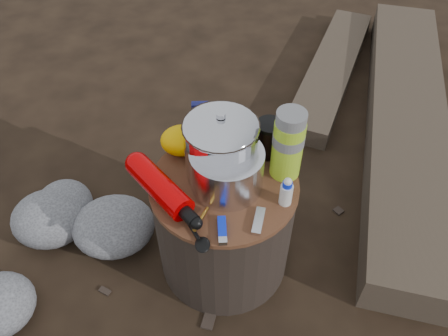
{
  "coord_description": "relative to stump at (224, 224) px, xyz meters",
  "views": [
    {
      "loc": [
        -0.06,
        -0.91,
        1.44
      ],
      "look_at": [
        0.0,
        0.0,
        0.48
      ],
      "focal_mm": 36.52,
      "sensor_mm": 36.0,
      "label": 1
    }
  ],
  "objects": [
    {
      "name": "log_main",
      "position": [
        0.88,
        0.63,
        -0.13
      ],
      "size": [
        0.9,
        1.9,
        0.16
      ],
      "primitive_type": "cube",
      "rotation": [
        0.0,
        0.0,
        -0.32
      ],
      "color": "#3E3328",
      "rests_on": "ground"
    },
    {
      "name": "log_small",
      "position": [
        0.65,
        1.09,
        -0.16
      ],
      "size": [
        0.69,
        1.12,
        0.1
      ],
      "primitive_type": "cube",
      "rotation": [
        0.0,
        0.0,
        -0.45
      ],
      "color": "#3E3328",
      "rests_on": "ground"
    },
    {
      "name": "spork",
      "position": [
        -0.11,
        -0.15,
        0.21
      ],
      "size": [
        0.1,
        0.16,
        0.01
      ],
      "primitive_type": null,
      "rotation": [
        0.0,
        0.0,
        0.45
      ],
      "color": "black",
      "rests_on": "stump"
    },
    {
      "name": "camping_pot",
      "position": [
        -0.01,
        0.05,
        0.32
      ],
      "size": [
        0.22,
        0.22,
        0.22
      ],
      "primitive_type": "cylinder",
      "color": "silver",
      "rests_on": "stump"
    },
    {
      "name": "stuff_sack",
      "position": [
        -0.12,
        0.15,
        0.25
      ],
      "size": [
        0.14,
        0.11,
        0.09
      ],
      "primitive_type": "ellipsoid",
      "color": "#F0AF00",
      "rests_on": "stump"
    },
    {
      "name": "fuel_bottle",
      "position": [
        -0.19,
        -0.03,
        0.24
      ],
      "size": [
        0.24,
        0.29,
        0.07
      ],
      "primitive_type": null,
      "rotation": [
        0.0,
        0.0,
        0.63
      ],
      "color": "#C90002",
      "rests_on": "stump"
    },
    {
      "name": "thermos",
      "position": [
        0.19,
        0.03,
        0.32
      ],
      "size": [
        0.09,
        0.09,
        0.23
      ],
      "primitive_type": "cylinder",
      "color": "#A0CD24",
      "rests_on": "stump"
    },
    {
      "name": "multitool",
      "position": [
        0.09,
        -0.15,
        0.21
      ],
      "size": [
        0.05,
        0.1,
        0.01
      ],
      "primitive_type": "cube",
      "rotation": [
        0.0,
        0.0,
        -0.29
      ],
      "color": "silver",
      "rests_on": "stump"
    },
    {
      "name": "travel_mug",
      "position": [
        0.15,
        0.12,
        0.27
      ],
      "size": [
        0.08,
        0.08,
        0.12
      ],
      "primitive_type": "cylinder",
      "color": "black",
      "rests_on": "stump"
    },
    {
      "name": "stump",
      "position": [
        0.0,
        0.0,
        0.0
      ],
      "size": [
        0.45,
        0.45,
        0.41
      ],
      "primitive_type": "cylinder",
      "color": "black",
      "rests_on": "ground"
    },
    {
      "name": "squeeze_bottle",
      "position": [
        0.17,
        -0.09,
        0.25
      ],
      "size": [
        0.04,
        0.04,
        0.09
      ],
      "primitive_type": "cylinder",
      "color": "silver",
      "rests_on": "stump"
    },
    {
      "name": "food_pouch",
      "position": [
        -0.03,
        0.19,
        0.28
      ],
      "size": [
        0.12,
        0.03,
        0.15
      ],
      "primitive_type": "cube",
      "rotation": [
        0.0,
        0.0,
        -0.04
      ],
      "color": "#0F1252",
      "rests_on": "stump"
    },
    {
      "name": "foil_windscreen",
      "position": [
        0.01,
        -0.01,
        0.27
      ],
      "size": [
        0.21,
        0.21,
        0.13
      ],
      "primitive_type": "cylinder",
      "color": "silver",
      "rests_on": "stump"
    },
    {
      "name": "ground",
      "position": [
        0.0,
        0.0,
        -0.21
      ],
      "size": [
        60.0,
        60.0,
        0.0
      ],
      "primitive_type": "plane",
      "color": "black",
      "rests_on": "ground"
    },
    {
      "name": "rock_ring",
      "position": [
        -0.57,
        -0.14,
        -0.12
      ],
      "size": [
        0.43,
        0.93,
        0.18
      ],
      "primitive_type": null,
      "color": "slate",
      "rests_on": "ground"
    },
    {
      "name": "lighter",
      "position": [
        -0.02,
        -0.17,
        0.22
      ],
      "size": [
        0.02,
        0.09,
        0.02
      ],
      "primitive_type": "cube",
      "rotation": [
        0.0,
        0.0,
        -0.02
      ],
      "color": "#0C27D9",
      "rests_on": "stump"
    }
  ]
}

